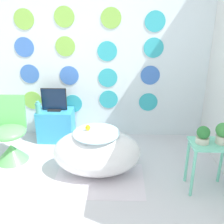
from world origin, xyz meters
The scene contains 11 objects.
wall_back_dotted centered at (0.00, 2.03, 1.30)m, with size 4.38×0.05×2.60m.
rug centered at (0.21, 0.83, 0.00)m, with size 1.03×0.68×0.01m.
bathtub centered at (0.18, 0.99, 0.28)m, with size 1.03×0.66×0.55m.
rubber_duck centered at (0.08, 1.02, 0.58)m, with size 0.06×0.07×0.07m.
chair centered at (-0.95, 1.24, 0.27)m, with size 0.43×0.43×0.84m.
tv_cabinet centered at (-0.50, 1.82, 0.24)m, with size 0.51×0.34×0.47m.
tv centered at (-0.50, 1.82, 0.62)m, with size 0.36×0.12×0.33m.
vase centered at (-0.70, 1.70, 0.55)m, with size 0.08×0.08×0.18m.
side_table centered at (1.39, 0.72, 0.44)m, with size 0.43×0.30×0.56m.
potted_plant_left centered at (1.29, 0.72, 0.65)m, with size 0.14×0.14×0.18m.
potted_plant_right centered at (1.48, 0.72, 0.69)m, with size 0.15×0.15×0.22m.
Camera 1 is at (0.43, -1.68, 1.87)m, focal length 42.00 mm.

